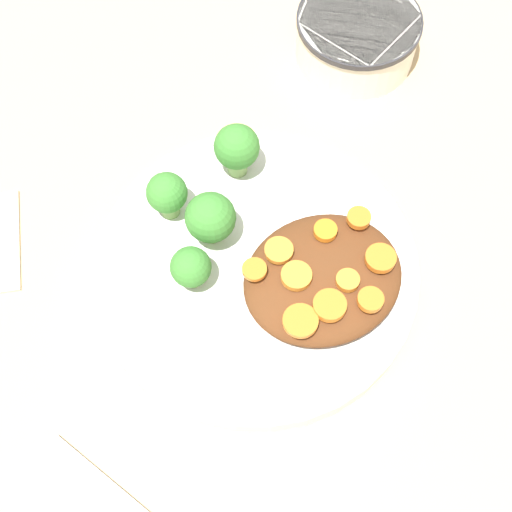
{
  "coord_description": "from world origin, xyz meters",
  "views": [
    {
      "loc": [
        0.12,
        0.24,
        0.57
      ],
      "look_at": [
        0.0,
        0.0,
        0.04
      ],
      "focal_mm": 50.0,
      "sensor_mm": 36.0,
      "label": 1
    }
  ],
  "objects": [
    {
      "name": "ground_plane",
      "position": [
        0.0,
        0.0,
        0.0
      ],
      "size": [
        4.0,
        4.0,
        0.0
      ],
      "primitive_type": "plane",
      "color": "tan"
    },
    {
      "name": "plate",
      "position": [
        0.0,
        0.0,
        0.01
      ],
      "size": [
        0.28,
        0.28,
        0.03
      ],
      "color": "silver",
      "rests_on": "ground_plane"
    },
    {
      "name": "dip_bowl",
      "position": [
        -0.21,
        -0.18,
        0.03
      ],
      "size": [
        0.13,
        0.13,
        0.05
      ],
      "color": "white",
      "rests_on": "ground_plane"
    },
    {
      "name": "stew_mound",
      "position": [
        -0.04,
        0.04,
        0.04
      ],
      "size": [
        0.14,
        0.12,
        0.03
      ],
      "primitive_type": "ellipsoid",
      "color": "#5B3319",
      "rests_on": "plate"
    },
    {
      "name": "broccoli_floret_0",
      "position": [
        0.02,
        -0.04,
        0.05
      ],
      "size": [
        0.04,
        0.04,
        0.06
      ],
      "color": "#759E51",
      "rests_on": "plate"
    },
    {
      "name": "broccoli_floret_1",
      "position": [
        0.05,
        -0.01,
        0.05
      ],
      "size": [
        0.03,
        0.03,
        0.05
      ],
      "color": "#759E51",
      "rests_on": "plate"
    },
    {
      "name": "broccoli_floret_2",
      "position": [
        0.04,
        -0.08,
        0.05
      ],
      "size": [
        0.04,
        0.04,
        0.05
      ],
      "color": "#759E51",
      "rests_on": "plate"
    },
    {
      "name": "broccoli_floret_3",
      "position": [
        -0.03,
        -0.09,
        0.05
      ],
      "size": [
        0.04,
        0.04,
        0.06
      ],
      "color": "#7FA85B",
      "rests_on": "plate"
    },
    {
      "name": "carrot_slice_0",
      "position": [
        -0.06,
        0.01,
        0.06
      ],
      "size": [
        0.02,
        0.02,
        0.01
      ],
      "primitive_type": "cylinder",
      "color": "orange",
      "rests_on": "stew_mound"
    },
    {
      "name": "carrot_slice_1",
      "position": [
        -0.03,
        0.07,
        0.06
      ],
      "size": [
        0.03,
        0.03,
        0.01
      ],
      "primitive_type": "cylinder",
      "color": "orange",
      "rests_on": "stew_mound"
    },
    {
      "name": "carrot_slice_2",
      "position": [
        -0.08,
        0.06,
        0.06
      ],
      "size": [
        0.03,
        0.03,
        0.01
      ],
      "primitive_type": "cylinder",
      "color": "orange",
      "rests_on": "stew_mound"
    },
    {
      "name": "carrot_slice_3",
      "position": [
        -0.02,
        0.04,
        0.06
      ],
      "size": [
        0.03,
        0.03,
        0.01
      ],
      "primitive_type": "cylinder",
      "color": "orange",
      "rests_on": "stew_mound"
    },
    {
      "name": "carrot_slice_4",
      "position": [
        -0.01,
        0.01,
        0.06
      ],
      "size": [
        0.02,
        0.02,
        0.01
      ],
      "primitive_type": "cylinder",
      "color": "orange",
      "rests_on": "stew_mound"
    },
    {
      "name": "carrot_slice_5",
      "position": [
        -0.09,
        0.02,
        0.06
      ],
      "size": [
        0.02,
        0.02,
        0.01
      ],
      "primitive_type": "cylinder",
      "color": "orange",
      "rests_on": "stew_mound"
    },
    {
      "name": "carrot_slice_6",
      "position": [
        0.0,
        0.07,
        0.06
      ],
      "size": [
        0.03,
        0.03,
        0.0
      ],
      "primitive_type": "cylinder",
      "color": "orange",
      "rests_on": "stew_mound"
    },
    {
      "name": "carrot_slice_7",
      "position": [
        0.01,
        0.02,
        0.06
      ],
      "size": [
        0.02,
        0.02,
        0.0
      ],
      "primitive_type": "cylinder",
      "color": "orange",
      "rests_on": "stew_mound"
    },
    {
      "name": "carrot_slice_8",
      "position": [
        -0.05,
        0.06,
        0.06
      ],
      "size": [
        0.02,
        0.02,
        0.01
      ],
      "primitive_type": "cylinder",
      "color": "orange",
      "rests_on": "stew_mound"
    },
    {
      "name": "carrot_slice_9",
      "position": [
        -0.06,
        0.08,
        0.06
      ],
      "size": [
        0.02,
        0.02,
        0.01
      ],
      "primitive_type": "cylinder",
      "color": "orange",
      "rests_on": "stew_mound"
    }
  ]
}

